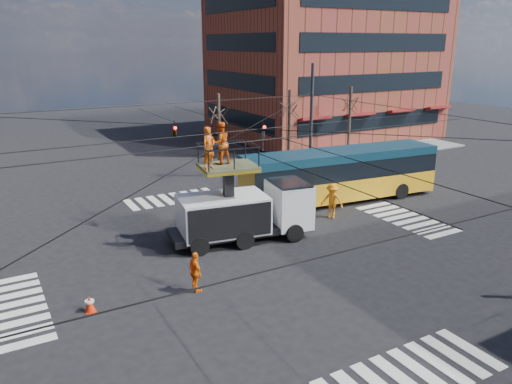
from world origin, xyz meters
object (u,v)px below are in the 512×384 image
object	(u,v)px
utility_truck	(244,201)
flagger	(332,201)
traffic_cone	(90,304)
city_bus	(340,174)
worker_ground	(196,272)

from	to	relation	value
utility_truck	flagger	size ratio (longest dim) A/B	3.70
utility_truck	traffic_cone	bearing A→B (deg)	-148.38
city_bus	worker_ground	world-z (taller)	city_bus
worker_ground	flagger	size ratio (longest dim) A/B	0.85
city_bus	traffic_cone	bearing A→B (deg)	-153.85
traffic_cone	worker_ground	xyz separation A→B (m)	(3.98, -0.47, 0.51)
flagger	traffic_cone	bearing A→B (deg)	-114.06
utility_truck	flagger	distance (m)	5.89
utility_truck	flagger	bearing A→B (deg)	12.98
utility_truck	city_bus	distance (m)	8.56
traffic_cone	flagger	bearing A→B (deg)	15.23
traffic_cone	flagger	world-z (taller)	flagger
traffic_cone	flagger	xyz separation A→B (m)	(14.02, 3.82, 0.66)
utility_truck	worker_ground	distance (m)	5.88
city_bus	utility_truck	bearing A→B (deg)	-156.22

